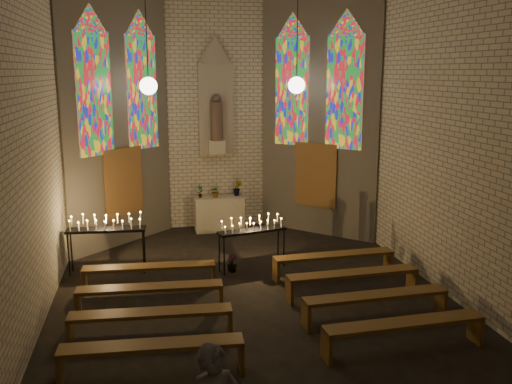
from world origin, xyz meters
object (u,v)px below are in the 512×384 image
(altar, at_px, (219,214))
(votive_stand_left, at_px, (106,225))
(votive_stand_right, at_px, (252,227))
(aisle_flower_pot, at_px, (232,263))

(altar, relative_size, votive_stand_left, 0.78)
(votive_stand_right, bearing_deg, aisle_flower_pot, 177.62)
(aisle_flower_pot, xyz_separation_m, votive_stand_left, (-2.82, 0.52, 0.92))
(aisle_flower_pot, height_order, votive_stand_left, votive_stand_left)
(altar, xyz_separation_m, votive_stand_left, (-2.99, -3.01, 0.62))
(votive_stand_left, height_order, votive_stand_right, votive_stand_left)
(votive_stand_left, bearing_deg, votive_stand_right, -3.00)
(altar, bearing_deg, votive_stand_right, -84.65)
(votive_stand_left, xyz_separation_m, votive_stand_right, (3.31, -0.42, -0.09))
(aisle_flower_pot, distance_m, votive_stand_right, 0.97)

